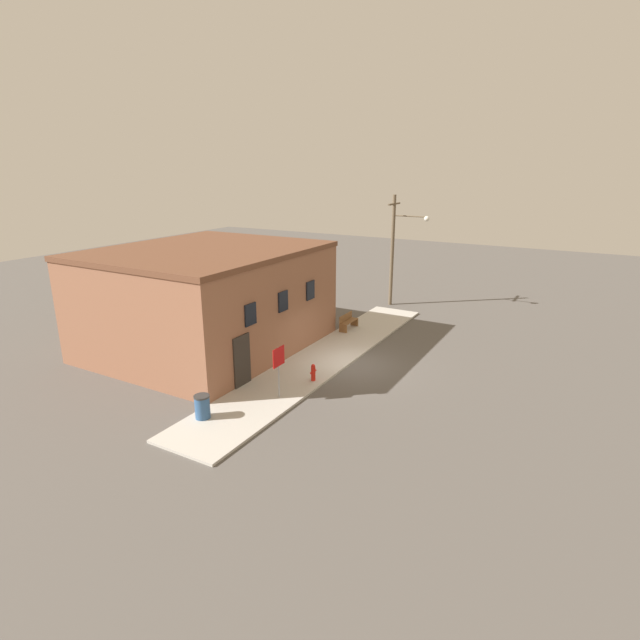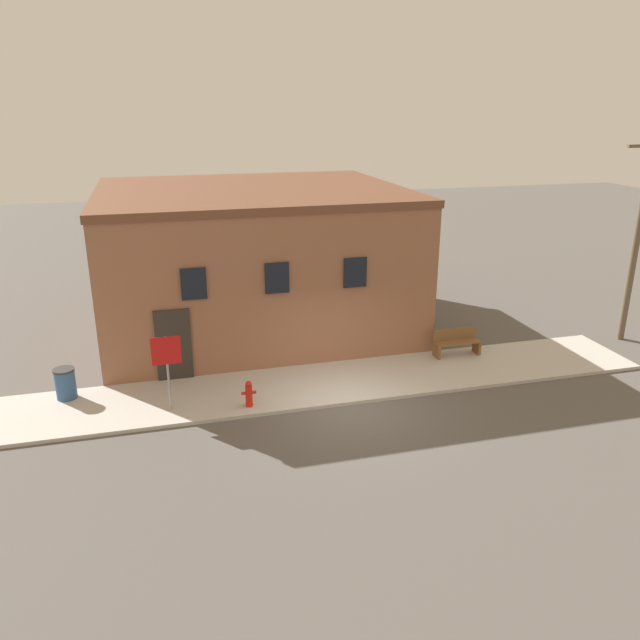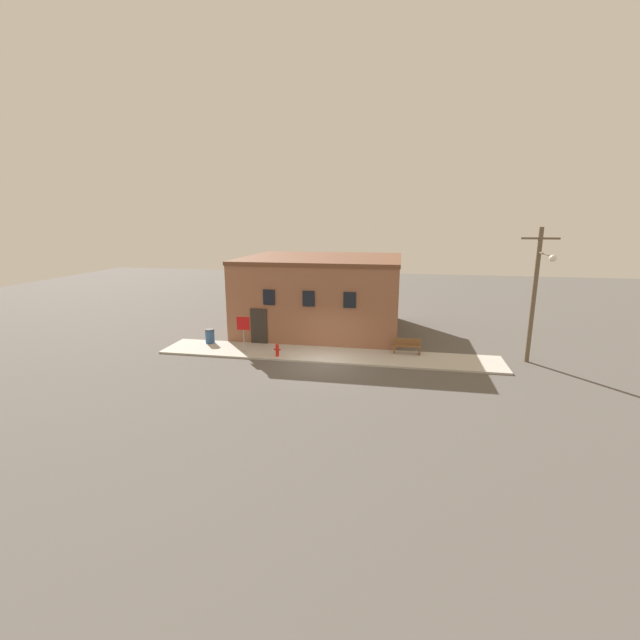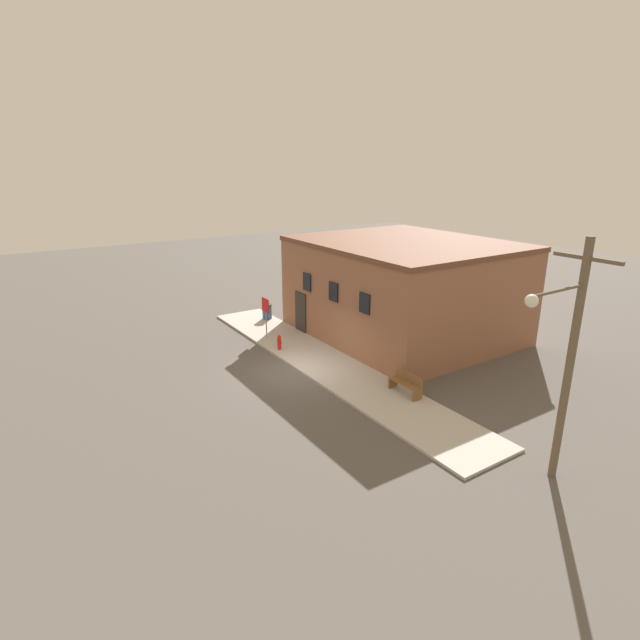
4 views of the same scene
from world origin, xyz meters
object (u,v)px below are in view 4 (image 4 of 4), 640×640
object	(u,v)px
bench	(406,384)
utility_pole	(567,354)
stop_sign	(266,310)
trash_bin	(267,311)
fire_hydrant	(279,342)

from	to	relation	value
bench	utility_pole	world-z (taller)	utility_pole
stop_sign	utility_pole	world-z (taller)	utility_pole
trash_bin	utility_pole	distance (m)	18.08
fire_hydrant	trash_bin	distance (m)	5.01
stop_sign	utility_pole	xyz separation A→B (m)	(15.09, 1.34, 2.31)
trash_bin	utility_pole	bearing A→B (deg)	-0.30
utility_pole	stop_sign	bearing A→B (deg)	-174.93
fire_hydrant	bench	size ratio (longest dim) A/B	0.50
fire_hydrant	stop_sign	size ratio (longest dim) A/B	0.36
stop_sign	fire_hydrant	bearing A→B (deg)	-9.35
bench	utility_pole	distance (m)	7.05
bench	utility_pole	bearing A→B (deg)	-1.51
bench	trash_bin	size ratio (longest dim) A/B	1.72
fire_hydrant	stop_sign	xyz separation A→B (m)	(-2.00, 0.33, 1.07)
bench	utility_pole	xyz separation A→B (m)	(6.21, -0.16, 3.33)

